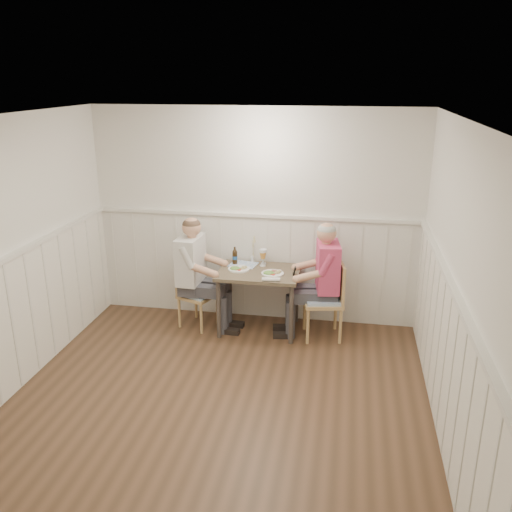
{
  "coord_description": "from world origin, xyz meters",
  "views": [
    {
      "loc": [
        1.13,
        -4.03,
        2.93
      ],
      "look_at": [
        0.12,
        1.64,
        1.0
      ],
      "focal_mm": 38.0,
      "sensor_mm": 36.0,
      "label": 1
    }
  ],
  "objects_px": {
    "chair_left": "(194,291)",
    "grass_vase": "(252,250)",
    "dining_table": "(259,279)",
    "man_in_pink": "(323,289)",
    "diner_cream": "(195,281)",
    "chair_right": "(328,297)",
    "beer_bottle": "(235,257)"
  },
  "relations": [
    {
      "from": "chair_left",
      "to": "grass_vase",
      "type": "height_order",
      "value": "grass_vase"
    },
    {
      "from": "dining_table",
      "to": "man_in_pink",
      "type": "bearing_deg",
      "value": -0.86
    },
    {
      "from": "chair_left",
      "to": "man_in_pink",
      "type": "height_order",
      "value": "man_in_pink"
    },
    {
      "from": "man_in_pink",
      "to": "diner_cream",
      "type": "height_order",
      "value": "diner_cream"
    },
    {
      "from": "man_in_pink",
      "to": "diner_cream",
      "type": "relative_size",
      "value": 1.0
    },
    {
      "from": "man_in_pink",
      "to": "grass_vase",
      "type": "height_order",
      "value": "man_in_pink"
    },
    {
      "from": "diner_cream",
      "to": "chair_right",
      "type": "bearing_deg",
      "value": 0.16
    },
    {
      "from": "chair_left",
      "to": "chair_right",
      "type": "bearing_deg",
      "value": -1.56
    },
    {
      "from": "man_in_pink",
      "to": "dining_table",
      "type": "bearing_deg",
      "value": 179.14
    },
    {
      "from": "dining_table",
      "to": "man_in_pink",
      "type": "xyz_separation_m",
      "value": [
        0.76,
        -0.01,
        -0.07
      ]
    },
    {
      "from": "man_in_pink",
      "to": "beer_bottle",
      "type": "height_order",
      "value": "man_in_pink"
    },
    {
      "from": "man_in_pink",
      "to": "diner_cream",
      "type": "bearing_deg",
      "value": -178.45
    },
    {
      "from": "grass_vase",
      "to": "man_in_pink",
      "type": "bearing_deg",
      "value": -19.82
    },
    {
      "from": "chair_left",
      "to": "grass_vase",
      "type": "distance_m",
      "value": 0.86
    },
    {
      "from": "chair_left",
      "to": "beer_bottle",
      "type": "distance_m",
      "value": 0.64
    },
    {
      "from": "diner_cream",
      "to": "grass_vase",
      "type": "bearing_deg",
      "value": 29.72
    },
    {
      "from": "man_in_pink",
      "to": "grass_vase",
      "type": "distance_m",
      "value": 1.0
    },
    {
      "from": "beer_bottle",
      "to": "grass_vase",
      "type": "distance_m",
      "value": 0.24
    },
    {
      "from": "man_in_pink",
      "to": "grass_vase",
      "type": "xyz_separation_m",
      "value": [
        -0.89,
        0.32,
        0.32
      ]
    },
    {
      "from": "beer_bottle",
      "to": "grass_vase",
      "type": "bearing_deg",
      "value": 32.8
    },
    {
      "from": "chair_left",
      "to": "man_in_pink",
      "type": "xyz_separation_m",
      "value": [
        1.55,
        -0.01,
        0.14
      ]
    },
    {
      "from": "beer_bottle",
      "to": "grass_vase",
      "type": "height_order",
      "value": "grass_vase"
    },
    {
      "from": "chair_left",
      "to": "grass_vase",
      "type": "relative_size",
      "value": 2.34
    },
    {
      "from": "chair_right",
      "to": "chair_left",
      "type": "relative_size",
      "value": 1.12
    },
    {
      "from": "chair_right",
      "to": "man_in_pink",
      "type": "distance_m",
      "value": 0.11
    },
    {
      "from": "chair_right",
      "to": "man_in_pink",
      "type": "relative_size",
      "value": 0.66
    },
    {
      "from": "chair_right",
      "to": "chair_left",
      "type": "distance_m",
      "value": 1.61
    },
    {
      "from": "dining_table",
      "to": "grass_vase",
      "type": "bearing_deg",
      "value": 113.76
    },
    {
      "from": "chair_right",
      "to": "diner_cream",
      "type": "xyz_separation_m",
      "value": [
        -1.59,
        -0.0,
        0.09
      ]
    },
    {
      "from": "man_in_pink",
      "to": "beer_bottle",
      "type": "relative_size",
      "value": 6.41
    },
    {
      "from": "beer_bottle",
      "to": "grass_vase",
      "type": "relative_size",
      "value": 0.62
    },
    {
      "from": "beer_bottle",
      "to": "grass_vase",
      "type": "xyz_separation_m",
      "value": [
        0.19,
        0.12,
        0.06
      ]
    }
  ]
}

